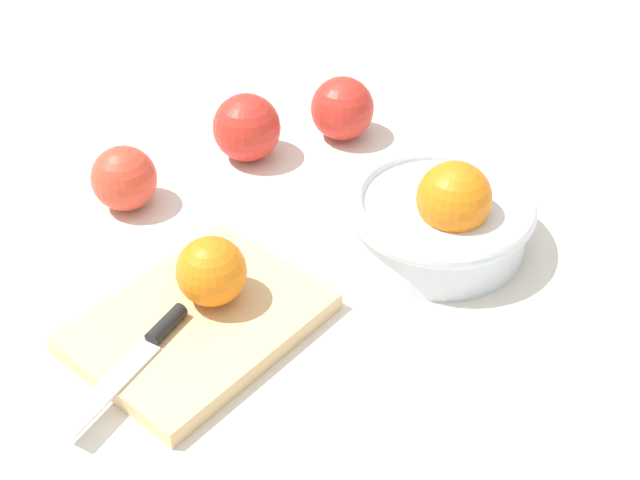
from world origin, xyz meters
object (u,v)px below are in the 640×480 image
(bowl, at_px, (440,215))
(apple_front_left, at_px, (247,128))
(apple_front_center, at_px, (124,178))
(apple_front_left_2, at_px, (342,108))
(knife, at_px, (143,350))
(orange_on_board, at_px, (211,271))
(cutting_board, at_px, (199,323))

(bowl, height_order, apple_front_left, bowl)
(apple_front_center, xyz_separation_m, apple_front_left_2, (-0.27, 0.07, 0.00))
(apple_front_center, bearing_deg, knife, 58.58)
(apple_front_center, bearing_deg, apple_front_left, 172.43)
(orange_on_board, bearing_deg, apple_front_center, -101.51)
(apple_front_left_2, bearing_deg, knife, 19.83)
(knife, relative_size, apple_front_left_2, 2.00)
(apple_front_center, height_order, apple_front_left_2, apple_front_left_2)
(knife, distance_m, apple_front_center, 0.25)
(orange_on_board, height_order, apple_front_center, orange_on_board)
(orange_on_board, xyz_separation_m, apple_front_left_2, (-0.31, -0.13, -0.01))
(apple_front_left, relative_size, apple_front_center, 1.12)
(apple_front_center, bearing_deg, bowl, 123.45)
(cutting_board, bearing_deg, apple_front_left_2, -157.32)
(knife, relative_size, apple_front_center, 2.16)
(apple_front_center, bearing_deg, orange_on_board, 78.49)
(apple_front_center, bearing_deg, apple_front_left_2, 165.83)
(knife, bearing_deg, bowl, 167.11)
(orange_on_board, relative_size, apple_front_left_2, 0.85)
(cutting_board, height_order, orange_on_board, orange_on_board)
(bowl, xyz_separation_m, apple_front_left, (0.03, -0.26, 0.00))
(cutting_board, bearing_deg, apple_front_center, -107.63)
(apple_front_left, bearing_deg, orange_on_board, 42.05)
(orange_on_board, distance_m, apple_front_left, 0.27)
(apple_front_left_2, bearing_deg, apple_front_center, -14.17)
(bowl, distance_m, apple_front_center, 0.34)
(orange_on_board, relative_size, knife, 0.43)
(orange_on_board, bearing_deg, bowl, 159.67)
(bowl, bearing_deg, cutting_board, -16.69)
(apple_front_center, bearing_deg, cutting_board, 72.37)
(apple_front_left, relative_size, apple_front_left_2, 1.04)
(orange_on_board, distance_m, apple_front_left_2, 0.34)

